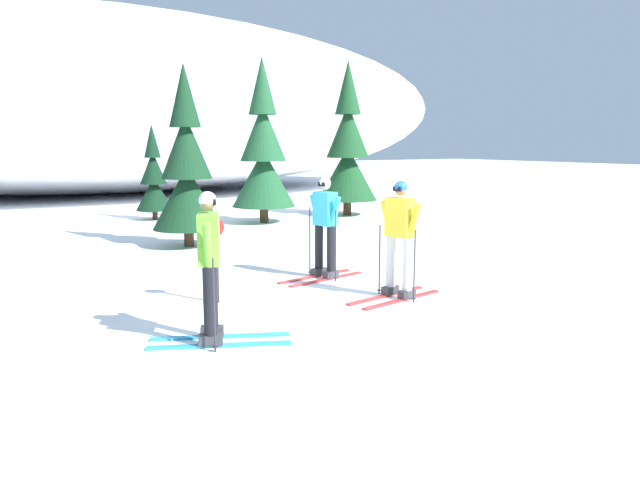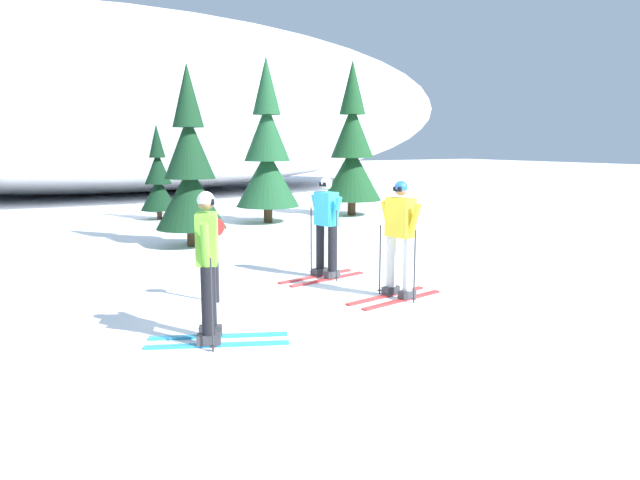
# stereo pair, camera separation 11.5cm
# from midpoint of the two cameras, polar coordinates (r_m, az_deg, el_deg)

# --- Properties ---
(ground_plane) EXTENTS (120.00, 120.00, 0.00)m
(ground_plane) POSITION_cam_midpoint_polar(r_m,az_deg,el_deg) (9.17, -2.13, -6.00)
(ground_plane) COLOR white
(skier_cyan_jacket) EXTENTS (1.72, 0.78, 1.80)m
(skier_cyan_jacket) POSITION_cam_midpoint_polar(r_m,az_deg,el_deg) (10.72, 0.13, 1.34)
(skier_cyan_jacket) COLOR red
(skier_cyan_jacket) RESTS_ON ground
(skier_yellow_jacket) EXTENTS (1.72, 0.81, 1.82)m
(skier_yellow_jacket) POSITION_cam_midpoint_polar(r_m,az_deg,el_deg) (9.41, 7.10, 0.33)
(skier_yellow_jacket) COLOR red
(skier_yellow_jacket) RESTS_ON ground
(skier_lime_jacket) EXTENTS (1.73, 1.08, 1.83)m
(skier_lime_jacket) POSITION_cam_midpoint_polar(r_m,az_deg,el_deg) (7.34, -10.71, -2.22)
(skier_lime_jacket) COLOR #2893CC
(skier_lime_jacket) RESTS_ON ground
(pine_tree_center) EXTENTS (1.61, 1.61, 4.18)m
(pine_tree_center) POSITION_cam_midpoint_polar(r_m,az_deg,el_deg) (14.31, -12.62, 6.33)
(pine_tree_center) COLOR #47301E
(pine_tree_center) RESTS_ON ground
(pine_tree_center_right) EXTENTS (1.14, 1.14, 2.95)m
(pine_tree_center_right) POSITION_cam_midpoint_polar(r_m,az_deg,el_deg) (19.71, -15.50, 5.43)
(pine_tree_center_right) COLOR #47301E
(pine_tree_center_right) RESTS_ON ground
(pine_tree_right) EXTENTS (1.89, 1.89, 4.90)m
(pine_tree_right) POSITION_cam_midpoint_polar(r_m,az_deg,el_deg) (18.32, -5.53, 8.01)
(pine_tree_right) COLOR #47301E
(pine_tree_right) RESTS_ON ground
(pine_tree_far_right) EXTENTS (1.95, 1.95, 5.04)m
(pine_tree_far_right) POSITION_cam_midpoint_polar(r_m,az_deg,el_deg) (20.15, 2.45, 8.31)
(pine_tree_far_right) COLOR #47301E
(pine_tree_far_right) RESTS_ON ground
(snow_ridge_background) EXTENTS (36.67, 19.97, 8.41)m
(snow_ridge_background) POSITION_cam_midpoint_polar(r_m,az_deg,el_deg) (31.30, -20.37, 11.89)
(snow_ridge_background) COLOR white
(snow_ridge_background) RESTS_ON ground
(trail_marker_post) EXTENTS (0.28, 0.07, 1.29)m
(trail_marker_post) POSITION_cam_midpoint_polar(r_m,az_deg,el_deg) (9.22, -10.08, -1.36)
(trail_marker_post) COLOR black
(trail_marker_post) RESTS_ON ground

